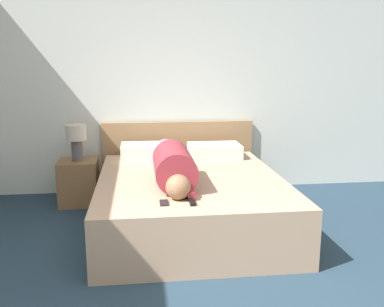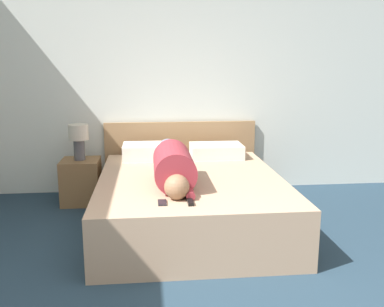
{
  "view_description": "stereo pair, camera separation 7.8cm",
  "coord_description": "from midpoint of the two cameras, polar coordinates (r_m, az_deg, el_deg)",
  "views": [
    {
      "loc": [
        -0.37,
        -1.72,
        1.51
      ],
      "look_at": [
        0.07,
        1.9,
        0.73
      ],
      "focal_mm": 40.0,
      "sensor_mm": 36.0,
      "label": 1
    },
    {
      "loc": [
        -0.3,
        -1.73,
        1.51
      ],
      "look_at": [
        0.07,
        1.9,
        0.73
      ],
      "focal_mm": 40.0,
      "sensor_mm": 36.0,
      "label": 2
    }
  ],
  "objects": [
    {
      "name": "nightstand",
      "position": [
        4.81,
        -14.12,
        -3.62
      ],
      "size": [
        0.41,
        0.41,
        0.48
      ],
      "color": "brown",
      "rests_on": "ground_plane"
    },
    {
      "name": "wall_back",
      "position": [
        5.05,
        -2.05,
        9.65
      ],
      "size": [
        5.54,
        0.06,
        2.6
      ],
      "color": "silver",
      "rests_on": "ground_plane"
    },
    {
      "name": "pillow_near_headboard",
      "position": [
        4.66,
        -5.06,
        0.27
      ],
      "size": [
        0.59,
        0.39,
        0.16
      ],
      "color": "silver",
      "rests_on": "bed"
    },
    {
      "name": "pillow_second",
      "position": [
        4.72,
        3.72,
        0.35
      ],
      "size": [
        0.56,
        0.39,
        0.15
      ],
      "color": "silver",
      "rests_on": "bed"
    },
    {
      "name": "tv_remote",
      "position": [
        3.21,
        0.48,
        -6.45
      ],
      "size": [
        0.04,
        0.15,
        0.02
      ],
      "color": "black",
      "rests_on": "bed"
    },
    {
      "name": "bed",
      "position": [
        4.01,
        0.33,
        -6.41
      ],
      "size": [
        1.66,
        2.06,
        0.48
      ],
      "color": "tan",
      "rests_on": "ground_plane"
    },
    {
      "name": "person_lying",
      "position": [
        3.81,
        -2.02,
        -1.37
      ],
      "size": [
        0.34,
        1.64,
        0.34
      ],
      "color": "#936B4C",
      "rests_on": "bed"
    },
    {
      "name": "headboard",
      "position": [
        5.1,
        -1.09,
        -0.37
      ],
      "size": [
        1.78,
        0.04,
        0.83
      ],
      "color": "#A37A51",
      "rests_on": "ground_plane"
    },
    {
      "name": "cell_phone",
      "position": [
        3.21,
        -3.29,
        -6.56
      ],
      "size": [
        0.06,
        0.13,
        0.01
      ],
      "color": "black",
      "rests_on": "bed"
    },
    {
      "name": "table_lamp",
      "position": [
        4.71,
        -14.42,
        2.1
      ],
      "size": [
        0.21,
        0.21,
        0.39
      ],
      "color": "#4C4C51",
      "rests_on": "nightstand"
    }
  ]
}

